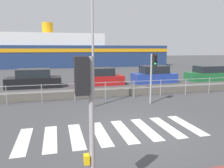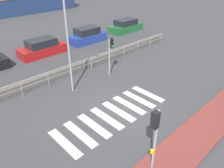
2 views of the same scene
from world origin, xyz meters
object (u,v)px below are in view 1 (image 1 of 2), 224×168
object	(u,v)px
parked_car_green	(209,74)
ferry_boat	(67,53)
streetlamp	(93,30)
parked_car_red	(99,78)
parked_car_blue	(154,75)
traffic_light_far	(153,67)
parked_car_black	(34,80)
traffic_light_near	(86,102)

from	to	relation	value
parked_car_green	ferry_boat	bearing A→B (deg)	121.35
streetlamp	ferry_boat	world-z (taller)	ferry_boat
parked_car_red	parked_car_blue	size ratio (longest dim) A/B	1.04
parked_car_blue	traffic_light_far	bearing A→B (deg)	-115.90
traffic_light_far	parked_car_green	bearing A→B (deg)	37.56
streetlamp	parked_car_red	world-z (taller)	streetlamp
parked_car_black	parked_car_red	size ratio (longest dim) A/B	1.02
parked_car_black	traffic_light_near	bearing A→B (deg)	-81.33
traffic_light_near	ferry_boat	world-z (taller)	ferry_boat
ferry_boat	parked_car_green	bearing A→B (deg)	-58.65
streetlamp	parked_car_black	world-z (taller)	streetlamp
parked_car_red	parked_car_blue	xyz separation A→B (m)	(5.17, 0.00, 0.04)
traffic_light_near	parked_car_green	size ratio (longest dim) A/B	0.67
traffic_light_far	parked_car_black	size ratio (longest dim) A/B	0.66
parked_car_blue	ferry_boat	bearing A→B (deg)	107.92
traffic_light_far	ferry_boat	distance (m)	28.10
parked_car_green	parked_car_black	bearing A→B (deg)	-180.00
parked_car_black	parked_car_red	bearing A→B (deg)	0.00
parked_car_red	parked_car_green	world-z (taller)	parked_car_red
traffic_light_near	streetlamp	xyz separation A→B (m)	(1.40, 7.29, 1.86)
streetlamp	parked_car_black	bearing A→B (deg)	116.37
ferry_boat	streetlamp	bearing A→B (deg)	-90.41
ferry_boat	parked_car_green	size ratio (longest dim) A/B	7.41
traffic_light_near	traffic_light_far	bearing A→B (deg)	57.06
traffic_light_near	parked_car_red	distance (m)	15.00
parked_car_red	streetlamp	bearing A→B (deg)	-103.23
parked_car_black	parked_car_blue	bearing A→B (deg)	0.00
parked_car_blue	parked_car_green	bearing A→B (deg)	0.00
traffic_light_near	ferry_boat	distance (m)	35.30
traffic_light_near	streetlamp	distance (m)	7.65
parked_car_black	streetlamp	bearing A→B (deg)	-63.63
traffic_light_far	parked_car_red	distance (m)	7.57
ferry_boat	parked_car_red	world-z (taller)	ferry_boat
parked_car_black	parked_car_green	world-z (taller)	parked_car_black
parked_car_black	parked_car_blue	xyz separation A→B (m)	(10.51, 0.00, 0.02)
parked_car_green	streetlamp	bearing A→B (deg)	-150.26
ferry_boat	parked_car_green	xyz separation A→B (m)	(12.59, -20.67, -1.76)
traffic_light_near	parked_car_black	size ratio (longest dim) A/B	0.70
traffic_light_far	parked_car_green	distance (m)	11.98
ferry_boat	parked_car_red	xyz separation A→B (m)	(1.52, -20.67, -1.75)
ferry_boat	parked_car_red	distance (m)	20.80
traffic_light_near	traffic_light_far	distance (m)	8.76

